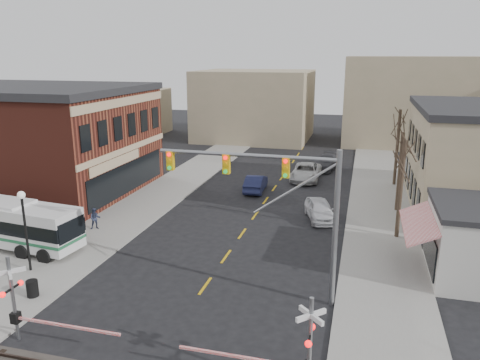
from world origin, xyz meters
name	(u,v)px	position (x,y,z in m)	size (l,w,h in m)	color
ground	(192,304)	(0.00, 0.00, 0.00)	(160.00, 160.00, 0.00)	black
sidewalk_west	(173,186)	(-9.50, 20.00, 0.06)	(5.00, 60.00, 0.12)	gray
sidewalk_east	(379,202)	(9.50, 20.00, 0.06)	(5.00, 60.00, 0.12)	gray
tree_east_a	(401,189)	(10.50, 12.00, 3.50)	(0.28, 0.28, 6.75)	#382B21
tree_east_b	(400,172)	(10.80, 18.00, 3.27)	(0.28, 0.28, 6.30)	#382B21
tree_east_c	(397,148)	(11.00, 26.00, 3.72)	(0.28, 0.28, 7.20)	#382B21
transit_bus	(0,221)	(-14.78, 3.88, 1.70)	(11.81, 3.76, 2.99)	silver
traffic_signal_mast	(284,193)	(4.25, 1.82, 5.69)	(9.15, 0.30, 8.00)	gray
rr_crossing_west	(22,301)	(-5.98, -4.84, 1.97)	(5.60, 1.36, 4.00)	gray
rr_crossing_east	(298,346)	(6.04, -4.97, 1.97)	(5.60, 1.36, 4.00)	gray
street_lamp	(24,215)	(-10.40, 1.02, 3.50)	(0.44, 0.44, 4.79)	black
trash_bin	(32,288)	(-8.22, -1.54, 0.56)	(0.60, 0.60, 0.87)	black
car_a	(320,210)	(5.00, 14.43, 0.78)	(1.85, 4.59, 1.56)	silver
car_b	(256,183)	(-1.51, 20.67, 0.76)	(1.61, 4.62, 1.52)	#1C2148
car_c	(306,172)	(2.48, 25.87, 0.81)	(2.70, 5.86, 1.63)	#BDBDBD
car_d	(326,162)	(4.07, 31.07, 0.78)	(2.18, 5.36, 1.56)	#38383C
pedestrian_near	(70,236)	(-9.83, 4.15, 1.09)	(0.71, 0.46, 1.93)	#514841
pedestrian_far	(95,219)	(-10.36, 7.92, 0.90)	(0.76, 0.59, 1.56)	#2F3653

